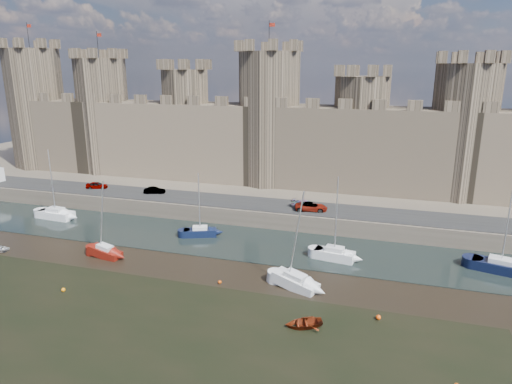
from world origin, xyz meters
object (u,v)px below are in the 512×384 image
car_1 (154,190)px  car_3 (311,207)px  sailboat_0 (56,214)px  sailboat_1 (200,231)px  sailboat_5 (295,281)px  sailboat_3 (501,266)px  car_2 (306,205)px  sailboat_2 (334,254)px  car_0 (97,185)px  sailboat_4 (105,251)px

car_1 → car_3: 26.78m
sailboat_0 → sailboat_1: 24.74m
sailboat_5 → sailboat_3: bearing=45.6°
car_2 → sailboat_0: (-37.89, -8.65, -2.28)m
sailboat_0 → sailboat_1: size_ratio=1.20×
sailboat_2 → sailboat_5: (-3.08, -8.58, -0.06)m
car_3 → sailboat_5: bearing=177.2°
car_2 → sailboat_1: (-13.15, -9.18, -2.38)m
car_3 → sailboat_1: (-14.13, -8.38, -2.42)m
car_3 → sailboat_3: sailboat_3 is taller
car_2 → sailboat_0: bearing=114.6°
car_2 → car_3: car_3 is taller
car_2 → sailboat_0: size_ratio=0.39×
car_3 → sailboat_2: (4.95, -11.01, -2.32)m
sailboat_2 → car_0: bearing=171.6°
car_0 → car_3: bearing=-109.5°
car_3 → car_2: bearing=42.8°
car_2 → sailboat_0: 38.93m
car_1 → car_3: car_3 is taller
sailboat_2 → sailboat_4: 28.56m
car_1 → sailboat_4: sailboat_4 is taller
car_2 → sailboat_1: size_ratio=0.47×
sailboat_4 → sailboat_2: bearing=23.2°
sailboat_3 → sailboat_5: (-21.96, -10.65, -0.04)m
car_0 → sailboat_3: (61.80, -10.63, -2.30)m
sailboat_0 → sailboat_5: size_ratio=0.99×
car_1 → sailboat_0: (-12.14, -9.51, -2.24)m
sailboat_0 → sailboat_5: 42.40m
sailboat_3 → car_3: bearing=174.8°
sailboat_2 → car_3: bearing=122.3°
car_2 → sailboat_2: (5.93, -11.80, -2.29)m
car_0 → sailboat_1: size_ratio=0.40×
sailboat_4 → sailboat_5: bearing=5.5°
sailboat_5 → sailboat_4: bearing=-163.0°
sailboat_0 → sailboat_5: sailboat_0 is taller
car_1 → car_3: size_ratio=0.74×
sailboat_1 → sailboat_4: (-8.50, -10.03, -0.00)m
car_1 → sailboat_3: bearing=-119.5°
car_1 → car_2: size_ratio=0.82×
car_1 → sailboat_1: sailboat_1 is taller
car_3 → sailboat_5: (1.88, -19.59, -2.38)m
car_2 → sailboat_3: bearing=-99.6°
car_0 → sailboat_5: (39.83, -21.27, -2.34)m
car_0 → sailboat_3: bearing=-116.7°
car_0 → sailboat_1: sailboat_1 is taller
sailboat_0 → sailboat_4: 19.37m
car_2 → sailboat_4: size_ratio=0.43×
car_1 → car_2: bearing=-109.6°
car_1 → sailboat_0: size_ratio=0.32×
car_2 → car_3: (0.98, -0.79, 0.04)m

